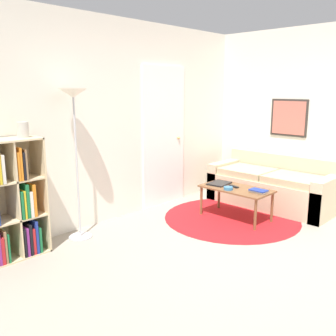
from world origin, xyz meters
TOP-DOWN VIEW (x-y plane):
  - ground_plane at (0.00, 0.00)m, footprint 14.00×14.00m
  - wall_back at (0.03, 2.31)m, footprint 7.70×0.11m
  - wall_right at (2.38, 1.14)m, footprint 0.08×5.29m
  - rug at (1.04, 1.15)m, footprint 1.81×1.81m
  - floor_lamp at (-0.77, 2.05)m, footprint 0.31×0.31m
  - couch at (1.98, 1.06)m, footprint 0.82×1.81m
  - coffee_table at (1.06, 1.11)m, footprint 0.49×0.93m
  - laptop at (1.07, 1.40)m, footprint 0.34×0.28m
  - bowl at (0.91, 1.14)m, footprint 0.12×0.12m
  - book_stack_on_table at (1.07, 0.78)m, footprint 0.16×0.22m
  - remote at (1.07, 1.16)m, footprint 0.08×0.16m
  - vase_on_shelf at (-1.34, 2.10)m, footprint 0.12×0.12m

SIDE VIEW (x-z plane):
  - ground_plane at x=0.00m, z-range 0.00..0.00m
  - rug at x=1.04m, z-range 0.00..0.01m
  - couch at x=1.98m, z-range -0.09..0.64m
  - coffee_table at x=1.06m, z-range 0.16..0.59m
  - laptop at x=1.07m, z-range 0.42..0.44m
  - remote at x=1.07m, z-range 0.42..0.44m
  - bowl at x=0.91m, z-range 0.42..0.46m
  - book_stack_on_table at x=1.07m, z-range 0.42..0.46m
  - wall_back at x=0.03m, z-range -0.01..2.59m
  - wall_right at x=2.38m, z-range 0.00..2.60m
  - vase_on_shelf at x=-1.34m, z-range 1.23..1.39m
  - floor_lamp at x=-0.77m, z-range 0.59..2.31m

